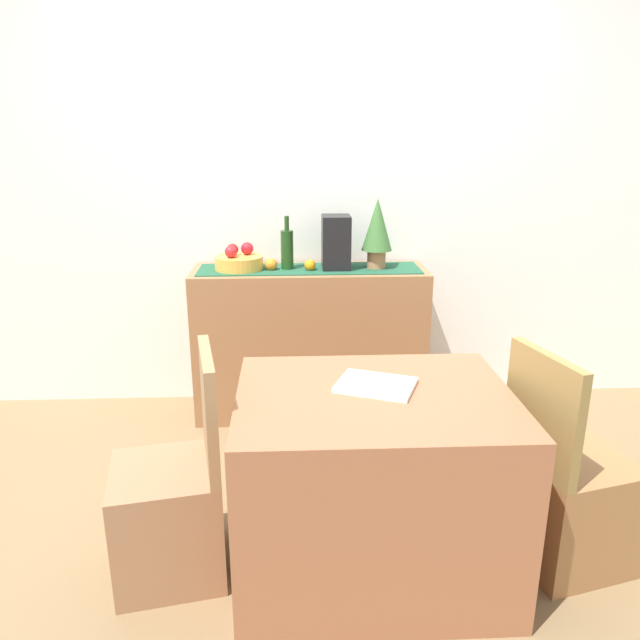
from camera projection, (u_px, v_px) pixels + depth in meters
ground_plane at (314, 496)px, 2.88m from camera, size 6.40×6.40×0.02m
room_wall_rear at (306, 185)px, 3.60m from camera, size 6.40×0.06×2.70m
sideboard_console at (310, 342)px, 3.62m from camera, size 1.36×0.42×0.89m
table_runner at (309, 269)px, 3.49m from camera, size 1.28×0.32×0.01m
fruit_bowl at (239, 263)px, 3.46m from camera, size 0.28×0.28×0.08m
apple_right at (231, 252)px, 3.39m from camera, size 0.07×0.07×0.07m
apple_rear at (247, 248)px, 3.48m from camera, size 0.07×0.07×0.07m
apple_left at (233, 249)px, 3.46m from camera, size 0.07×0.07×0.07m
wine_bottle at (287, 249)px, 3.45m from camera, size 0.07×0.07×0.31m
coffee_maker at (336, 243)px, 3.45m from camera, size 0.16×0.18×0.31m
potted_plant at (377, 229)px, 3.44m from camera, size 0.17×0.17×0.41m
orange_loose_mid at (310, 265)px, 3.44m from camera, size 0.07×0.07×0.07m
orange_loose_far at (271, 264)px, 3.45m from camera, size 0.07×0.07×0.07m
dining_table at (372, 482)px, 2.31m from camera, size 1.02×0.80×0.74m
open_book at (376, 385)px, 2.26m from camera, size 0.34×0.30×0.02m
chair_near_window at (172, 511)px, 2.31m from camera, size 0.47×0.47×0.90m
chair_by_corner at (566, 500)px, 2.38m from camera, size 0.49×0.49×0.90m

